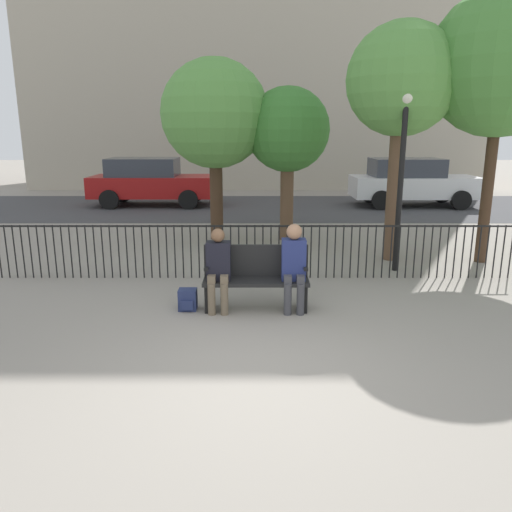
{
  "coord_description": "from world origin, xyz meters",
  "views": [
    {
      "loc": [
        0.0,
        -4.78,
        2.53
      ],
      "look_at": [
        0.0,
        2.09,
        0.8
      ],
      "focal_mm": 35.0,
      "sensor_mm": 36.0,
      "label": 1
    }
  ],
  "objects_px": {
    "tree_0": "(502,63)",
    "park_bench": "(256,276)",
    "seated_person_1": "(294,263)",
    "parked_car_0": "(412,182)",
    "tree_1": "(402,83)",
    "tree_3": "(215,115)",
    "backpack": "(188,300)",
    "tree_2": "(288,131)",
    "lamp_post": "(403,151)",
    "parked_car_1": "(151,181)",
    "seated_person_0": "(218,266)"
  },
  "relations": [
    {
      "from": "backpack",
      "to": "parked_car_0",
      "type": "distance_m",
      "value": 12.04
    },
    {
      "from": "tree_0",
      "to": "park_bench",
      "type": "bearing_deg",
      "value": -149.27
    },
    {
      "from": "seated_person_0",
      "to": "backpack",
      "type": "xyz_separation_m",
      "value": [
        -0.45,
        0.02,
        -0.52
      ]
    },
    {
      "from": "seated_person_0",
      "to": "parked_car_0",
      "type": "height_order",
      "value": "parked_car_0"
    },
    {
      "from": "seated_person_1",
      "to": "parked_car_1",
      "type": "xyz_separation_m",
      "value": [
        -4.16,
        10.42,
        0.13
      ]
    },
    {
      "from": "backpack",
      "to": "tree_1",
      "type": "relative_size",
      "value": 0.07
    },
    {
      "from": "tree_1",
      "to": "lamp_post",
      "type": "height_order",
      "value": "tree_1"
    },
    {
      "from": "park_bench",
      "to": "seated_person_1",
      "type": "height_order",
      "value": "seated_person_1"
    },
    {
      "from": "tree_1",
      "to": "tree_3",
      "type": "height_order",
      "value": "tree_1"
    },
    {
      "from": "seated_person_1",
      "to": "parked_car_1",
      "type": "bearing_deg",
      "value": 111.78
    },
    {
      "from": "backpack",
      "to": "parked_car_1",
      "type": "xyz_separation_m",
      "value": [
        -2.64,
        10.4,
        0.69
      ]
    },
    {
      "from": "backpack",
      "to": "parked_car_0",
      "type": "xyz_separation_m",
      "value": [
        6.29,
        10.24,
        0.69
      ]
    },
    {
      "from": "backpack",
      "to": "tree_3",
      "type": "distance_m",
      "value": 5.61
    },
    {
      "from": "seated_person_1",
      "to": "tree_3",
      "type": "distance_m",
      "value": 5.58
    },
    {
      "from": "seated_person_1",
      "to": "tree_2",
      "type": "xyz_separation_m",
      "value": [
        0.19,
        4.87,
        1.8
      ]
    },
    {
      "from": "park_bench",
      "to": "tree_1",
      "type": "bearing_deg",
      "value": 46.3
    },
    {
      "from": "park_bench",
      "to": "parked_car_0",
      "type": "relative_size",
      "value": 0.36
    },
    {
      "from": "tree_0",
      "to": "tree_3",
      "type": "height_order",
      "value": "tree_0"
    },
    {
      "from": "park_bench",
      "to": "parked_car_1",
      "type": "height_order",
      "value": "parked_car_1"
    },
    {
      "from": "lamp_post",
      "to": "tree_1",
      "type": "bearing_deg",
      "value": 80.85
    },
    {
      "from": "backpack",
      "to": "parked_car_1",
      "type": "bearing_deg",
      "value": 104.24
    },
    {
      "from": "tree_0",
      "to": "seated_person_1",
      "type": "bearing_deg",
      "value": -144.72
    },
    {
      "from": "tree_1",
      "to": "tree_3",
      "type": "xyz_separation_m",
      "value": [
        -3.66,
        1.96,
        -0.52
      ]
    },
    {
      "from": "seated_person_0",
      "to": "tree_2",
      "type": "height_order",
      "value": "tree_2"
    },
    {
      "from": "backpack",
      "to": "tree_1",
      "type": "xyz_separation_m",
      "value": [
        3.71,
        2.95,
        3.24
      ]
    },
    {
      "from": "seated_person_0",
      "to": "parked_car_0",
      "type": "xyz_separation_m",
      "value": [
        5.84,
        10.26,
        0.18
      ]
    },
    {
      "from": "lamp_post",
      "to": "seated_person_0",
      "type": "bearing_deg",
      "value": -145.58
    },
    {
      "from": "tree_3",
      "to": "parked_car_1",
      "type": "xyz_separation_m",
      "value": [
        -2.69,
        5.49,
        -2.03
      ]
    },
    {
      "from": "park_bench",
      "to": "tree_0",
      "type": "distance_m",
      "value": 6.1
    },
    {
      "from": "seated_person_1",
      "to": "lamp_post",
      "type": "distance_m",
      "value": 3.3
    },
    {
      "from": "tree_3",
      "to": "lamp_post",
      "type": "xyz_separation_m",
      "value": [
        3.52,
        -2.79,
        -0.7
      ]
    },
    {
      "from": "park_bench",
      "to": "backpack",
      "type": "xyz_separation_m",
      "value": [
        -0.99,
        -0.1,
        -0.33
      ]
    },
    {
      "from": "seated_person_1",
      "to": "parked_car_0",
      "type": "height_order",
      "value": "parked_car_0"
    },
    {
      "from": "backpack",
      "to": "tree_3",
      "type": "xyz_separation_m",
      "value": [
        0.05,
        4.91,
        2.72
      ]
    },
    {
      "from": "backpack",
      "to": "lamp_post",
      "type": "bearing_deg",
      "value": 30.61
    },
    {
      "from": "tree_1",
      "to": "seated_person_0",
      "type": "bearing_deg",
      "value": -137.59
    },
    {
      "from": "park_bench",
      "to": "tree_0",
      "type": "bearing_deg",
      "value": 30.73
    },
    {
      "from": "backpack",
      "to": "tree_3",
      "type": "bearing_deg",
      "value": 89.37
    },
    {
      "from": "park_bench",
      "to": "tree_3",
      "type": "relative_size",
      "value": 0.37
    },
    {
      "from": "tree_2",
      "to": "tree_3",
      "type": "xyz_separation_m",
      "value": [
        -1.66,
        0.06,
        0.36
      ]
    },
    {
      "from": "park_bench",
      "to": "tree_0",
      "type": "relative_size",
      "value": 0.3
    },
    {
      "from": "backpack",
      "to": "seated_person_1",
      "type": "bearing_deg",
      "value": -0.76
    },
    {
      "from": "tree_0",
      "to": "parked_car_1",
      "type": "distance_m",
      "value": 11.49
    },
    {
      "from": "seated_person_0",
      "to": "tree_1",
      "type": "distance_m",
      "value": 5.19
    },
    {
      "from": "tree_2",
      "to": "tree_3",
      "type": "distance_m",
      "value": 1.7
    },
    {
      "from": "tree_3",
      "to": "parked_car_1",
      "type": "bearing_deg",
      "value": 116.13
    },
    {
      "from": "seated_person_0",
      "to": "parked_car_0",
      "type": "bearing_deg",
      "value": 60.36
    },
    {
      "from": "seated_person_1",
      "to": "tree_2",
      "type": "distance_m",
      "value": 5.19
    },
    {
      "from": "backpack",
      "to": "tree_2",
      "type": "relative_size",
      "value": 0.09
    },
    {
      "from": "seated_person_0",
      "to": "tree_0",
      "type": "distance_m",
      "value": 6.46
    }
  ]
}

